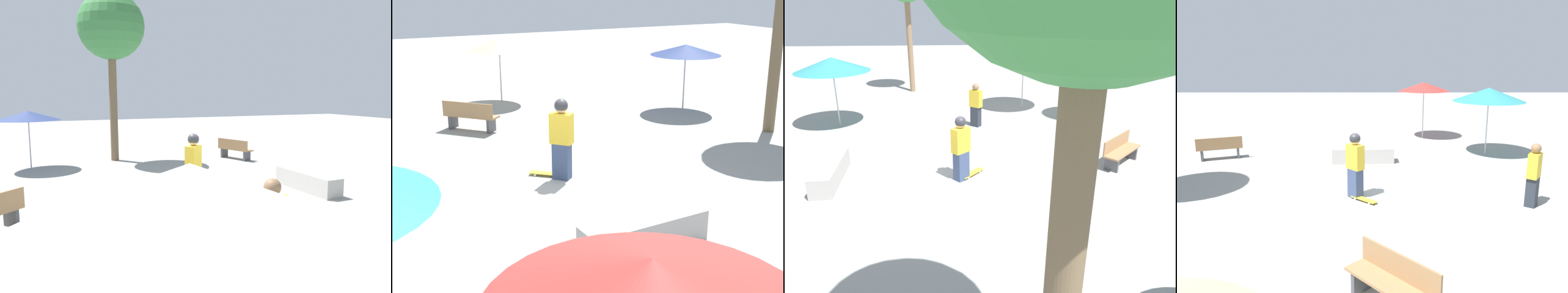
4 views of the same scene
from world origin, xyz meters
TOP-DOWN VIEW (x-y plane):
  - ground_plane at (0.00, 0.00)m, footprint 60.00×60.00m
  - skater_main at (-0.43, 0.12)m, footprint 0.53×0.51m
  - skateboard at (-0.73, -0.12)m, footprint 0.68×0.73m
  - concrete_ledge at (3.07, 0.00)m, footprint 0.68×2.23m
  - bench_far at (3.48, 5.29)m, footprint 0.99×1.65m
  - shade_umbrella_navy at (-4.43, 6.27)m, footprint 2.26×2.26m
  - shade_umbrella_white at (-3.17, -6.75)m, footprint 2.67×2.67m
  - palm_tree_right at (-1.24, 6.92)m, footprint 2.64×2.64m
  - bystander_watching at (-1.03, -4.39)m, footprint 0.51×0.47m

SIDE VIEW (x-z plane):
  - ground_plane at x=0.00m, z-range 0.00..0.00m
  - skateboard at x=-0.73m, z-range 0.02..0.09m
  - concrete_ledge at x=3.07m, z-range 0.00..0.53m
  - bench_far at x=3.48m, z-range 0.00..0.85m
  - bystander_watching at x=-1.03m, z-range 0.00..1.64m
  - skater_main at x=-0.43m, z-range 0.07..1.85m
  - shade_umbrella_navy at x=-4.43m, z-range 0.90..3.03m
  - shade_umbrella_white at x=-3.17m, z-range 0.95..3.37m
  - palm_tree_right at x=-1.24m, z-range 1.96..8.69m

